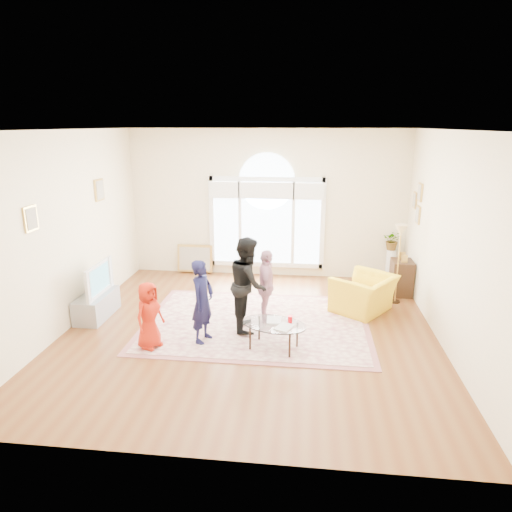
# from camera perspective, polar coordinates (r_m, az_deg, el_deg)

# --- Properties ---
(ground) EXTENTS (6.00, 6.00, 0.00)m
(ground) POSITION_cam_1_polar(r_m,az_deg,el_deg) (7.60, -0.84, -9.40)
(ground) COLOR brown
(ground) RESTS_ON ground
(room_shell) EXTENTS (6.00, 6.00, 6.00)m
(room_shell) POSITION_cam_1_polar(r_m,az_deg,el_deg) (9.82, 1.31, 6.12)
(room_shell) COLOR beige
(room_shell) RESTS_ON ground
(area_rug) EXTENTS (3.60, 2.60, 0.02)m
(area_rug) POSITION_cam_1_polar(r_m,az_deg,el_deg) (7.87, 0.03, -8.38)
(area_rug) COLOR beige
(area_rug) RESTS_ON ground
(rug_border) EXTENTS (3.80, 2.80, 0.01)m
(rug_border) POSITION_cam_1_polar(r_m,az_deg,el_deg) (7.87, 0.03, -8.40)
(rug_border) COLOR #995A58
(rug_border) RESTS_ON ground
(tv_console) EXTENTS (0.45, 1.00, 0.42)m
(tv_console) POSITION_cam_1_polar(r_m,az_deg,el_deg) (8.54, -19.28, -5.84)
(tv_console) COLOR gray
(tv_console) RESTS_ON ground
(television) EXTENTS (0.16, 0.98, 0.56)m
(television) POSITION_cam_1_polar(r_m,az_deg,el_deg) (8.38, -19.54, -2.72)
(television) COLOR black
(television) RESTS_ON tv_console
(coffee_table) EXTENTS (1.11, 0.87, 0.54)m
(coffee_table) POSITION_cam_1_polar(r_m,az_deg,el_deg) (6.88, 2.26, -8.59)
(coffee_table) COLOR silver
(coffee_table) RESTS_ON ground
(armchair) EXTENTS (1.33, 1.37, 0.67)m
(armchair) POSITION_cam_1_polar(r_m,az_deg,el_deg) (8.47, 13.32, -4.62)
(armchair) COLOR yellow
(armchair) RESTS_ON ground
(side_cabinet) EXTENTS (0.40, 0.50, 0.70)m
(side_cabinet) POSITION_cam_1_polar(r_m,az_deg,el_deg) (9.50, 17.71, -2.59)
(side_cabinet) COLOR black
(side_cabinet) RESTS_ON ground
(floor_lamp) EXTENTS (0.25, 0.25, 1.51)m
(floor_lamp) POSITION_cam_1_polar(r_m,az_deg,el_deg) (8.80, 17.62, 2.29)
(floor_lamp) COLOR black
(floor_lamp) RESTS_ON ground
(plant_pedestal) EXTENTS (0.20, 0.20, 0.70)m
(plant_pedestal) POSITION_cam_1_polar(r_m,az_deg,el_deg) (10.23, 16.46, -1.15)
(plant_pedestal) COLOR white
(plant_pedestal) RESTS_ON ground
(potted_plant) EXTENTS (0.44, 0.40, 0.42)m
(potted_plant) POSITION_cam_1_polar(r_m,az_deg,el_deg) (10.08, 16.71, 1.90)
(potted_plant) COLOR #33722D
(potted_plant) RESTS_ON plant_pedestal
(leaning_picture) EXTENTS (0.80, 0.14, 0.62)m
(leaning_picture) POSITION_cam_1_polar(r_m,az_deg,el_deg) (10.54, -7.56, -2.11)
(leaning_picture) COLOR tan
(leaning_picture) RESTS_ON ground
(child_red) EXTENTS (0.51, 0.59, 1.03)m
(child_red) POSITION_cam_1_polar(r_m,az_deg,el_deg) (7.04, -13.23, -7.22)
(child_red) COLOR red
(child_red) RESTS_ON area_rug
(child_navy) EXTENTS (0.44, 0.55, 1.30)m
(child_navy) POSITION_cam_1_polar(r_m,az_deg,el_deg) (7.05, -6.70, -5.64)
(child_navy) COLOR #121234
(child_navy) RESTS_ON area_rug
(child_black) EXTENTS (0.70, 0.83, 1.55)m
(child_black) POSITION_cam_1_polar(r_m,az_deg,el_deg) (7.39, -1.00, -3.49)
(child_black) COLOR black
(child_black) RESTS_ON area_rug
(child_pink) EXTENTS (0.38, 0.77, 1.27)m
(child_pink) POSITION_cam_1_polar(r_m,az_deg,el_deg) (7.67, 1.28, -3.85)
(child_pink) COLOR #D194A8
(child_pink) RESTS_ON area_rug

